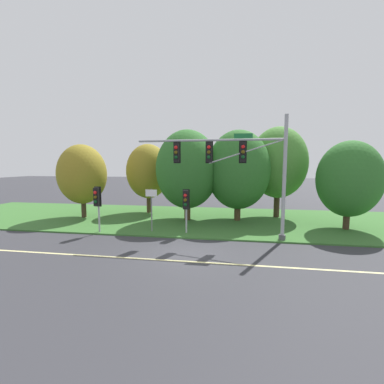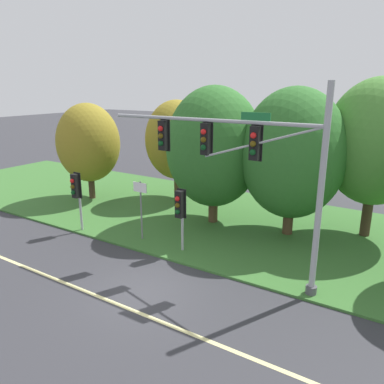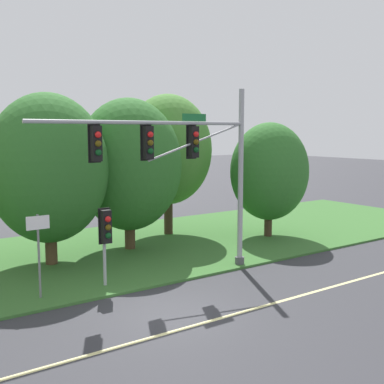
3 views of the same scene
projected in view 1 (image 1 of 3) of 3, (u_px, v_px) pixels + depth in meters
name	position (u px, v px, depth m)	size (l,w,h in m)	color
ground_plane	(186.00, 253.00, 13.53)	(160.00, 160.00, 0.00)	#333338
lane_stripe	(181.00, 261.00, 12.35)	(36.00, 0.16, 0.01)	beige
grass_verge	(204.00, 219.00, 21.62)	(48.00, 11.50, 0.10)	#386B2D
traffic_signal_mast	(237.00, 162.00, 15.51)	(9.16, 0.49, 7.44)	#9EA0A5
pedestrian_signal_near_kerb	(97.00, 200.00, 16.97)	(0.46, 0.55, 3.09)	#9EA0A5
pedestrian_signal_further_along	(186.00, 202.00, 16.76)	(0.46, 0.55, 2.92)	#9EA0A5
route_sign_post	(151.00, 204.00, 17.34)	(0.79, 0.08, 2.91)	slate
tree_nearest_road	(82.00, 174.00, 21.86)	(4.04, 4.04, 6.24)	#423021
tree_left_of_mast	(148.00, 171.00, 24.04)	(4.05, 4.05, 6.44)	#4C3823
tree_behind_signpost	(187.00, 170.00, 20.77)	(5.08, 5.08, 7.33)	#4C3823
tree_mid_verge	(238.00, 170.00, 20.63)	(5.08, 5.08, 7.28)	#4C3823
tree_tall_centre	(278.00, 163.00, 21.85)	(4.83, 4.83, 7.72)	#423021
tree_right_far	(349.00, 179.00, 17.75)	(4.22, 4.22, 6.18)	#423021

